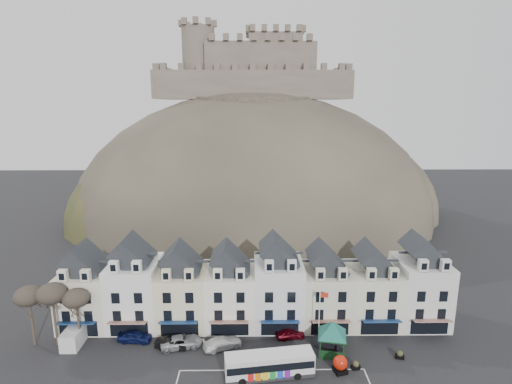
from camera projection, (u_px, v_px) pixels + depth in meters
townhouse_terrace at (256, 287)px, 57.06m from camera, size 54.40×9.35×11.80m
castle_hill at (258, 218)px, 109.90m from camera, size 100.00×76.00×68.00m
castle at (254, 68)px, 107.91m from camera, size 50.20×22.20×22.00m
tree_left_far at (29, 296)px, 51.04m from camera, size 3.61×3.61×8.24m
tree_left_mid at (52, 294)px, 51.00m from camera, size 3.78×3.78×8.64m
tree_left_near at (76, 299)px, 51.18m from camera, size 3.43×3.43×7.84m
bus at (269, 364)px, 46.18m from camera, size 10.54×3.78×2.91m
bus_shelter at (332, 329)px, 50.02m from camera, size 6.85×6.85×4.43m
red_buoy at (340, 364)px, 46.93m from camera, size 1.79×1.79×2.13m
flagpole at (320, 314)px, 51.52m from camera, size 1.12×0.20×7.73m
white_van at (76, 335)px, 52.71m from camera, size 2.21×4.99×2.27m
planter_west at (356, 365)px, 47.60m from camera, size 1.12×0.73×1.05m
planter_east at (400, 355)px, 49.57m from camera, size 1.14×0.74×1.06m
car_navy at (135, 336)px, 53.05m from camera, size 4.64×2.20×1.53m
car_black at (172, 343)px, 51.64m from camera, size 4.39×2.06×1.39m
car_silver at (181, 342)px, 51.92m from camera, size 5.65×3.52×1.48m
car_white at (222, 343)px, 51.70m from camera, size 5.46×3.87×1.47m
car_maroon at (290, 334)px, 53.85m from camera, size 4.09×2.20×1.32m
car_charcoal at (329, 342)px, 51.88m from camera, size 4.40×2.80×1.37m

